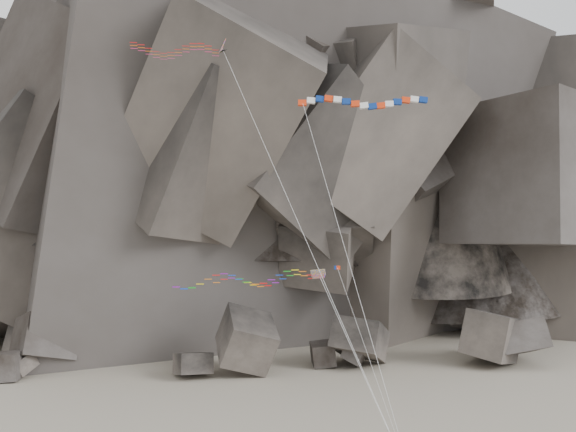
{
  "coord_description": "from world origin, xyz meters",
  "views": [
    {
      "loc": [
        -7.51,
        -43.72,
        18.19
      ],
      "look_at": [
        -1.98,
        6.0,
        19.64
      ],
      "focal_mm": 35.0,
      "sensor_mm": 36.0,
      "label": 1
    }
  ],
  "objects": [
    {
      "name": "headland",
      "position": [
        0.0,
        70.0,
        42.0
      ],
      "size": [
        110.0,
        70.0,
        84.0
      ],
      "primitive_type": null,
      "color": "#5D544C",
      "rests_on": "ground"
    },
    {
      "name": "boulder_field",
      "position": [
        3.98,
        31.34,
        2.37
      ],
      "size": [
        74.42,
        18.08,
        9.01
      ],
      "color": "#47423F",
      "rests_on": "ground"
    },
    {
      "name": "delta_kite",
      "position": [
        -11.94,
        2.98,
        33.28
      ],
      "size": [
        20.49,
        11.85,
        33.02
      ],
      "rotation": [
        0.0,
        0.0,
        0.16
      ],
      "color": "red",
      "rests_on": "ground"
    },
    {
      "name": "banner_kite",
      "position": [
        3.38,
        -0.08,
        28.46
      ],
      "size": [
        10.42,
        8.8,
        27.67
      ],
      "rotation": [
        0.0,
        0.0,
        -0.09
      ],
      "color": "red",
      "rests_on": "ground"
    },
    {
      "name": "parafoil_kite",
      "position": [
        -6.19,
        2.18,
        14.37
      ],
      "size": [
        16.91,
        10.53,
        13.71
      ],
      "rotation": [
        0.0,
        0.0,
        -0.32
      ],
      "color": "#E2AA0C",
      "rests_on": "ground"
    },
    {
      "name": "pennant_kite",
      "position": [
        2.15,
        -1.71,
        11.98
      ],
      "size": [
        3.67,
        8.36,
        14.04
      ],
      "rotation": [
        0.0,
        0.0,
        -0.3
      ],
      "color": "red",
      "rests_on": "ground"
    }
  ]
}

